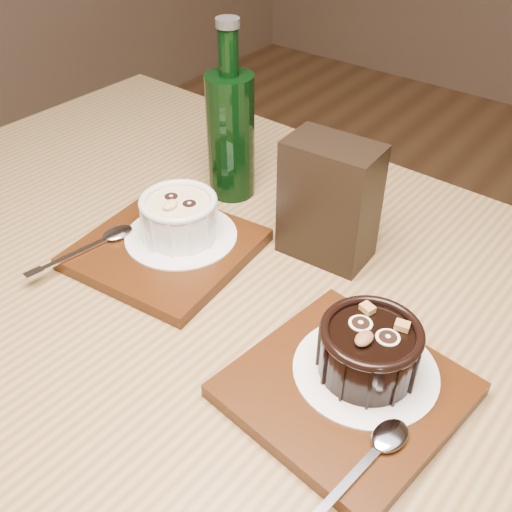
{
  "coord_description": "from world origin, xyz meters",
  "views": [
    {
      "loc": [
        0.09,
        -0.36,
        1.17
      ],
      "look_at": [
        -0.19,
        0.01,
        0.81
      ],
      "focal_mm": 42.0,
      "sensor_mm": 36.0,
      "label": 1
    }
  ],
  "objects_px": {
    "green_bottle": "(231,132)",
    "ramekin_dark": "(369,348)",
    "tray_right": "(346,390)",
    "ramekin_white": "(179,215)",
    "condiment_stand": "(329,201)",
    "table": "(244,395)",
    "tray_left": "(166,249)"
  },
  "relations": [
    {
      "from": "green_bottle",
      "to": "ramekin_dark",
      "type": "bearing_deg",
      "value": -30.63
    },
    {
      "from": "tray_right",
      "to": "green_bottle",
      "type": "distance_m",
      "value": 0.37
    },
    {
      "from": "ramekin_white",
      "to": "green_bottle",
      "type": "bearing_deg",
      "value": 99.49
    },
    {
      "from": "ramekin_dark",
      "to": "condiment_stand",
      "type": "xyz_separation_m",
      "value": [
        -0.13,
        0.14,
        0.03
      ]
    },
    {
      "from": "table",
      "to": "condiment_stand",
      "type": "relative_size",
      "value": 8.75
    },
    {
      "from": "ramekin_white",
      "to": "ramekin_dark",
      "type": "height_order",
      "value": "same"
    },
    {
      "from": "tray_left",
      "to": "condiment_stand",
      "type": "relative_size",
      "value": 1.29
    },
    {
      "from": "ramekin_white",
      "to": "ramekin_dark",
      "type": "bearing_deg",
      "value": -14.15
    },
    {
      "from": "ramekin_white",
      "to": "tray_right",
      "type": "height_order",
      "value": "ramekin_white"
    },
    {
      "from": "table",
      "to": "tray_right",
      "type": "relative_size",
      "value": 6.8
    },
    {
      "from": "ramekin_white",
      "to": "green_bottle",
      "type": "distance_m",
      "value": 0.14
    },
    {
      "from": "tray_right",
      "to": "tray_left",
      "type": "bearing_deg",
      "value": 169.44
    },
    {
      "from": "tray_right",
      "to": "ramekin_dark",
      "type": "height_order",
      "value": "ramekin_dark"
    },
    {
      "from": "table",
      "to": "ramekin_white",
      "type": "distance_m",
      "value": 0.21
    },
    {
      "from": "tray_left",
      "to": "ramekin_dark",
      "type": "height_order",
      "value": "ramekin_dark"
    },
    {
      "from": "tray_right",
      "to": "condiment_stand",
      "type": "relative_size",
      "value": 1.29
    },
    {
      "from": "tray_left",
      "to": "ramekin_white",
      "type": "xyz_separation_m",
      "value": [
        0.0,
        0.02,
        0.04
      ]
    },
    {
      "from": "ramekin_white",
      "to": "tray_right",
      "type": "xyz_separation_m",
      "value": [
        0.27,
        -0.07,
        -0.04
      ]
    },
    {
      "from": "condiment_stand",
      "to": "ramekin_white",
      "type": "bearing_deg",
      "value": -145.9
    },
    {
      "from": "tray_left",
      "to": "green_bottle",
      "type": "height_order",
      "value": "green_bottle"
    },
    {
      "from": "ramekin_white",
      "to": "condiment_stand",
      "type": "distance_m",
      "value": 0.17
    },
    {
      "from": "ramekin_dark",
      "to": "tray_right",
      "type": "bearing_deg",
      "value": -101.1
    },
    {
      "from": "tray_right",
      "to": "green_bottle",
      "type": "height_order",
      "value": "green_bottle"
    },
    {
      "from": "ramekin_white",
      "to": "table",
      "type": "bearing_deg",
      "value": -29.42
    },
    {
      "from": "tray_left",
      "to": "ramekin_white",
      "type": "distance_m",
      "value": 0.04
    },
    {
      "from": "ramekin_dark",
      "to": "green_bottle",
      "type": "bearing_deg",
      "value": 150.92
    },
    {
      "from": "table",
      "to": "condiment_stand",
      "type": "distance_m",
      "value": 0.23
    },
    {
      "from": "table",
      "to": "tray_left",
      "type": "relative_size",
      "value": 6.8
    },
    {
      "from": "green_bottle",
      "to": "ramekin_white",
      "type": "bearing_deg",
      "value": -76.45
    },
    {
      "from": "tray_left",
      "to": "tray_right",
      "type": "relative_size",
      "value": 1.0
    },
    {
      "from": "condiment_stand",
      "to": "green_bottle",
      "type": "distance_m",
      "value": 0.18
    },
    {
      "from": "tray_right",
      "to": "ramekin_dark",
      "type": "distance_m",
      "value": 0.04
    }
  ]
}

